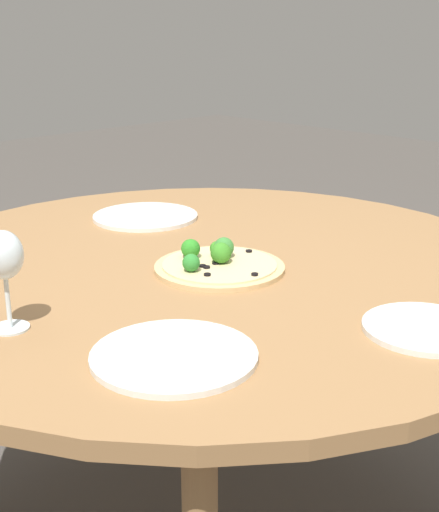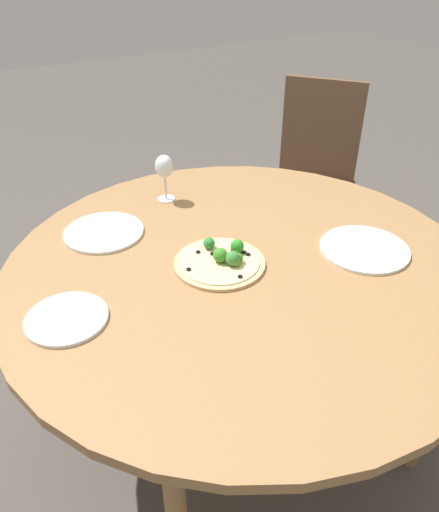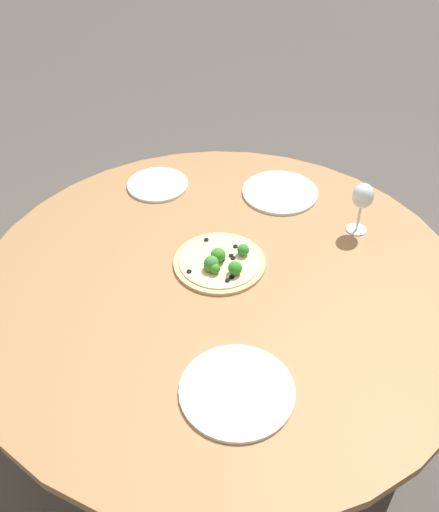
{
  "view_description": "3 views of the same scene",
  "coord_description": "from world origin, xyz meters",
  "px_view_note": "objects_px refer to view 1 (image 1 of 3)",
  "views": [
    {
      "loc": [
        -1.04,
        1.0,
        1.21
      ],
      "look_at": [
        -0.06,
        0.02,
        0.76
      ],
      "focal_mm": 50.0,
      "sensor_mm": 36.0,
      "label": 1
    },
    {
      "loc": [
        -0.65,
        -1.02,
        1.56
      ],
      "look_at": [
        -0.06,
        0.02,
        0.76
      ],
      "focal_mm": 35.0,
      "sensor_mm": 36.0,
      "label": 2
    },
    {
      "loc": [
        1.06,
        -0.49,
        1.83
      ],
      "look_at": [
        -0.06,
        0.02,
        0.76
      ],
      "focal_mm": 40.0,
      "sensor_mm": 36.0,
      "label": 3
    }
  ],
  "objects_px": {
    "plate_near": "(174,356)",
    "plate_side": "(145,216)",
    "pizza": "(217,263)",
    "plate_far": "(426,328)",
    "wine_glass": "(4,259)"
  },
  "relations": [
    {
      "from": "plate_near",
      "to": "plate_side",
      "type": "height_order",
      "value": "same"
    },
    {
      "from": "pizza",
      "to": "plate_near",
      "type": "xyz_separation_m",
      "value": [
        -0.24,
        0.34,
        -0.01
      ]
    },
    {
      "from": "plate_far",
      "to": "plate_side",
      "type": "bearing_deg",
      "value": -8.22
    },
    {
      "from": "wine_glass",
      "to": "plate_near",
      "type": "relative_size",
      "value": 0.67
    },
    {
      "from": "wine_glass",
      "to": "plate_near",
      "type": "xyz_separation_m",
      "value": [
        -0.27,
        -0.12,
        -0.12
      ]
    },
    {
      "from": "plate_far",
      "to": "pizza",
      "type": "bearing_deg",
      "value": 2.9
    },
    {
      "from": "pizza",
      "to": "wine_glass",
      "type": "relative_size",
      "value": 1.58
    },
    {
      "from": "plate_far",
      "to": "plate_side",
      "type": "xyz_separation_m",
      "value": [
        0.88,
        -0.13,
        0.0
      ]
    },
    {
      "from": "pizza",
      "to": "plate_far",
      "type": "height_order",
      "value": "pizza"
    },
    {
      "from": "pizza",
      "to": "plate_side",
      "type": "bearing_deg",
      "value": -19.86
    },
    {
      "from": "plate_near",
      "to": "pizza",
      "type": "bearing_deg",
      "value": -53.91
    },
    {
      "from": "pizza",
      "to": "plate_far",
      "type": "relative_size",
      "value": 1.29
    },
    {
      "from": "pizza",
      "to": "wine_glass",
      "type": "height_order",
      "value": "wine_glass"
    },
    {
      "from": "pizza",
      "to": "plate_side",
      "type": "height_order",
      "value": "pizza"
    },
    {
      "from": "plate_near",
      "to": "plate_far",
      "type": "relative_size",
      "value": 1.22
    }
  ]
}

